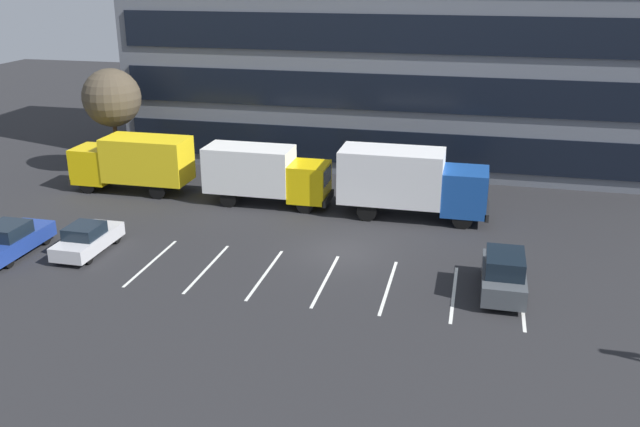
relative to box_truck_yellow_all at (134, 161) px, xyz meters
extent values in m
plane|color=#262628|center=(14.18, -6.44, -1.93)|extent=(120.00, 120.00, 0.00)
cube|color=slate|center=(14.18, 11.56, 7.07)|extent=(36.13, 10.26, 18.00)
cube|color=black|center=(14.18, 6.37, 0.05)|extent=(34.68, 0.16, 2.30)
cube|color=black|center=(14.18, 6.37, 3.65)|extent=(34.68, 0.16, 2.30)
cube|color=black|center=(14.18, 6.37, 7.25)|extent=(34.68, 0.16, 2.30)
cube|color=silver|center=(5.78, -9.66, -1.92)|extent=(0.14, 5.40, 0.01)
cube|color=silver|center=(8.58, -9.66, -1.92)|extent=(0.14, 5.40, 0.01)
cube|color=silver|center=(11.38, -9.66, -1.92)|extent=(0.14, 5.40, 0.01)
cube|color=silver|center=(14.18, -9.66, -1.92)|extent=(0.14, 5.40, 0.01)
cube|color=silver|center=(16.98, -9.66, -1.92)|extent=(0.14, 5.40, 0.01)
cube|color=silver|center=(19.78, -9.66, -1.92)|extent=(0.14, 5.40, 0.01)
cube|color=silver|center=(22.58, -9.66, -1.92)|extent=(0.14, 5.40, 0.01)
cube|color=yellow|center=(-2.69, 0.00, -0.36)|extent=(2.15, 2.35, 2.15)
cube|color=black|center=(-3.74, 0.00, 0.07)|extent=(0.06, 1.97, 0.95)
cube|color=yellow|center=(0.93, 0.00, 0.18)|extent=(5.09, 2.45, 2.64)
cube|color=black|center=(-3.81, 0.00, -1.29)|extent=(0.20, 2.35, 0.39)
cylinder|color=black|center=(-2.69, -1.01, -1.44)|extent=(0.98, 0.29, 0.98)
cylinder|color=black|center=(-2.69, 1.01, -1.44)|extent=(0.98, 0.29, 0.98)
cylinder|color=black|center=(1.95, -1.01, -1.44)|extent=(0.98, 0.29, 0.98)
cylinder|color=black|center=(1.95, 1.01, -1.44)|extent=(0.98, 0.29, 0.98)
cube|color=#194799|center=(19.81, -0.70, -0.21)|extent=(2.37, 2.58, 2.37)
cube|color=black|center=(20.97, -0.70, 0.27)|extent=(0.06, 2.17, 1.04)
cube|color=white|center=(15.83, -0.70, 0.39)|extent=(5.60, 2.69, 2.91)
cube|color=black|center=(21.04, -0.70, -1.23)|extent=(0.22, 2.58, 0.43)
cylinder|color=black|center=(19.81, 0.41, -1.39)|extent=(1.08, 0.32, 1.08)
cylinder|color=black|center=(19.81, -1.81, -1.39)|extent=(1.08, 0.32, 1.08)
cylinder|color=black|center=(14.71, 0.41, -1.39)|extent=(1.08, 0.32, 1.08)
cylinder|color=black|center=(14.71, -1.81, -1.39)|extent=(1.08, 0.32, 1.08)
cube|color=yellow|center=(11.12, -0.42, -0.39)|extent=(2.12, 2.31, 2.12)
cube|color=black|center=(12.16, -0.42, 0.03)|extent=(0.06, 1.94, 0.93)
cube|color=white|center=(7.56, -0.42, 0.14)|extent=(5.00, 2.40, 2.60)
cube|color=black|center=(12.23, -0.42, -1.30)|extent=(0.19, 2.31, 0.38)
cylinder|color=black|center=(11.12, 0.57, -1.45)|extent=(0.96, 0.29, 0.96)
cylinder|color=black|center=(11.12, -1.41, -1.45)|extent=(0.96, 0.29, 0.96)
cylinder|color=black|center=(6.56, 0.57, -1.45)|extent=(0.96, 0.29, 0.96)
cylinder|color=black|center=(6.56, -1.41, -1.45)|extent=(0.96, 0.29, 0.96)
cube|color=#474C51|center=(21.77, -9.15, -1.24)|extent=(1.77, 4.18, 0.86)
cube|color=black|center=(21.77, -9.36, -0.42)|extent=(1.56, 2.30, 0.77)
cylinder|color=black|center=(20.99, -7.82, -1.62)|extent=(0.20, 0.62, 0.62)
cylinder|color=black|center=(22.54, -7.82, -1.62)|extent=(0.20, 0.62, 0.62)
cylinder|color=black|center=(20.99, -10.49, -1.62)|extent=(0.20, 0.62, 0.62)
cylinder|color=black|center=(22.54, -10.49, -1.62)|extent=(0.20, 0.62, 0.62)
cube|color=navy|center=(-1.17, -10.25, -1.31)|extent=(1.88, 4.49, 0.73)
cube|color=black|center=(-1.17, -10.47, -0.63)|extent=(1.66, 1.89, 0.63)
cylinder|color=black|center=(-1.99, -8.81, -1.61)|extent=(0.23, 0.63, 0.63)
cylinder|color=black|center=(-0.36, -8.81, -1.61)|extent=(0.23, 0.63, 0.63)
cylinder|color=black|center=(-0.36, -11.68, -1.61)|extent=(0.23, 0.63, 0.63)
cube|color=silver|center=(2.27, -9.17, -1.37)|extent=(1.70, 4.07, 0.66)
cube|color=black|center=(2.27, -9.38, -0.76)|extent=(1.50, 1.71, 0.57)
cylinder|color=black|center=(1.53, -7.87, -1.64)|extent=(0.21, 0.57, 0.57)
cylinder|color=black|center=(3.00, -7.87, -1.64)|extent=(0.21, 0.57, 0.57)
cylinder|color=black|center=(1.53, -10.47, -1.64)|extent=(0.21, 0.57, 0.57)
cylinder|color=black|center=(3.00, -10.47, -1.64)|extent=(0.21, 0.57, 0.57)
cylinder|color=#473323|center=(-2.82, 3.08, -0.10)|extent=(0.28, 0.28, 3.66)
sphere|color=#4C4233|center=(-2.82, 3.08, 3.20)|extent=(3.73, 3.73, 3.73)
camera|label=1|loc=(20.22, -36.38, 11.23)|focal=38.36mm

